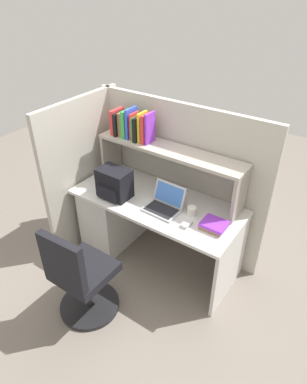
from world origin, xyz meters
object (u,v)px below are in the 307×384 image
at_px(computer_mouse, 186,224).
at_px(office_chair, 81,280).
at_px(paper_cup, 192,211).
at_px(laptop, 165,204).
at_px(backpack, 114,184).

xyz_separation_m(computer_mouse, office_chair, (-0.55, -0.73, -0.35)).
bearing_deg(office_chair, paper_cup, -123.35).
xyz_separation_m(paper_cup, office_chair, (-0.51, -0.88, -0.38)).
bearing_deg(laptop, computer_mouse, -19.11).
height_order(laptop, office_chair, laptop).
height_order(paper_cup, office_chair, office_chair).
bearing_deg(office_chair, laptop, -111.44).
bearing_deg(computer_mouse, paper_cup, 106.98).
height_order(computer_mouse, office_chair, office_chair).
bearing_deg(paper_cup, laptop, -166.17).
height_order(backpack, paper_cup, backpack).
relative_size(backpack, paper_cup, 3.62).
relative_size(paper_cup, office_chair, 0.09).
relative_size(backpack, computer_mouse, 2.88).
bearing_deg(computer_mouse, office_chair, -124.53).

